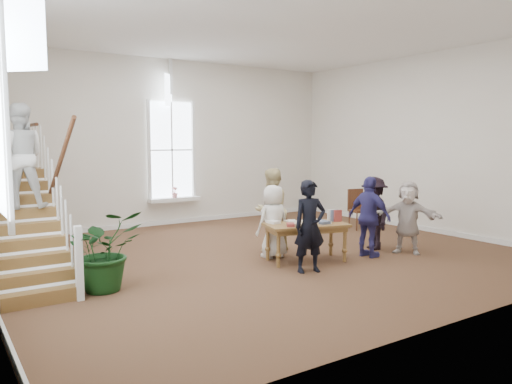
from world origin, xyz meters
TOP-DOWN VIEW (x-y plane):
  - ground at (0.00, 0.00)m, footprint 10.00×10.00m
  - room_shell at (-0.00, 4.39)m, footprint 10.49×10.00m
  - staircase at (-4.34, 0.75)m, footprint 1.10×4.10m
  - library_table at (0.38, -0.91)m, footprint 1.71×1.16m
  - police_officer at (-0.06, -1.56)m, footprint 0.67×0.52m
  - elderly_woman at (0.04, -0.31)m, footprint 0.72×0.48m
  - person_yellow at (0.34, 0.19)m, footprint 0.96×0.81m
  - woman_cluster_a at (1.66, -1.33)m, footprint 0.54×1.00m
  - woman_cluster_b at (2.26, -0.88)m, footprint 0.88×1.14m
  - woman_cluster_c at (2.56, -1.53)m, footprint 1.11×1.41m
  - floor_plant at (-3.40, -0.66)m, footprint 1.19×1.05m
  - side_chair at (3.76, 1.10)m, footprint 0.54×0.54m

SIDE VIEW (x-z plane):
  - ground at x=0.00m, z-range 0.00..0.00m
  - room_shell at x=0.00m, z-range -4.60..5.40m
  - side_chair at x=3.76m, z-range 0.06..1.11m
  - floor_plant at x=-3.40m, z-range 0.00..1.26m
  - library_table at x=0.38m, z-range 0.25..1.04m
  - elderly_woman at x=0.04m, z-range 0.00..1.45m
  - woman_cluster_c at x=2.56m, z-range 0.00..1.50m
  - woman_cluster_b at x=2.26m, z-range 0.00..1.55m
  - woman_cluster_a at x=1.66m, z-range 0.00..1.61m
  - police_officer at x=-0.06m, z-range 0.00..1.64m
  - person_yellow at x=0.34m, z-range 0.00..1.74m
  - staircase at x=-4.34m, z-range 0.16..3.08m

